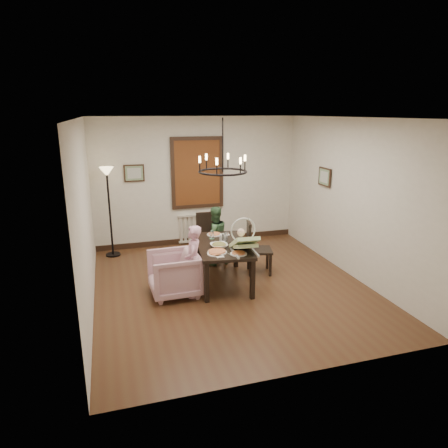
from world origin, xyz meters
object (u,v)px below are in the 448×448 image
elderly_woman (193,268)px  seated_man (215,241)px  chair_far (208,236)px  armchair (174,274)px  drinking_glass (224,238)px  chair_right (260,247)px  baby_bouncer (244,241)px  dining_table (223,249)px  floor_lamp (110,213)px

elderly_woman → seated_man: bearing=168.4°
chair_far → seated_man: seated_man is taller
chair_far → armchair: bearing=-120.3°
elderly_woman → armchair: bearing=-98.7°
elderly_woman → drinking_glass: elderly_woman is taller
chair_right → baby_bouncer: baby_bouncer is taller
seated_man → baby_bouncer: bearing=84.1°
chair_far → armchair: chair_far is taller
chair_far → baby_bouncer: bearing=-82.3°
chair_right → elderly_woman: (-1.37, -0.61, -0.01)m
dining_table → elderly_woman: size_ratio=1.64×
baby_bouncer → drinking_glass: baby_bouncer is taller
chair_far → floor_lamp: size_ratio=0.52×
armchair → floor_lamp: 2.44m
baby_bouncer → seated_man: bearing=98.0°
dining_table → chair_far: size_ratio=1.72×
dining_table → chair_far: 1.25m
baby_bouncer → floor_lamp: (-2.02, 2.47, -0.00)m
chair_far → floor_lamp: bearing=161.1°
chair_right → elderly_woman: size_ratio=1.02×
dining_table → baby_bouncer: bearing=-60.1°
elderly_woman → baby_bouncer: baby_bouncer is taller
baby_bouncer → dining_table: bearing=116.0°
chair_right → seated_man: bearing=59.8°
armchair → seated_man: (0.99, 1.11, 0.12)m
baby_bouncer → chair_right: bearing=56.1°
chair_far → floor_lamp: 2.04m
armchair → chair_far: bearing=145.5°
elderly_woman → floor_lamp: 2.66m
dining_table → chair_far: (0.05, 1.24, -0.16)m
armchair → drinking_glass: size_ratio=5.68×
drinking_glass → dining_table: bearing=-117.1°
drinking_glass → floor_lamp: bearing=135.1°
chair_far → drinking_glass: bearing=-87.2°
baby_bouncer → floor_lamp: floor_lamp is taller
dining_table → elderly_woman: bearing=-141.4°
floor_lamp → armchair: bearing=-67.3°
armchair → elderly_woman: 0.35m
chair_far → drinking_glass: size_ratio=6.70×
dining_table → drinking_glass: 0.20m
armchair → floor_lamp: bearing=-159.0°
chair_right → floor_lamp: size_ratio=0.56×
drinking_glass → floor_lamp: floor_lamp is taller
baby_bouncer → floor_lamp: size_ratio=0.33×
elderly_woman → seated_man: size_ratio=1.02×
chair_right → drinking_glass: size_ratio=7.20×
chair_far → drinking_glass: (0.01, -1.13, 0.31)m
elderly_woman → seated_man: 1.44m
dining_table → floor_lamp: (-1.81, 1.97, 0.28)m
seated_man → baby_bouncer: baby_bouncer is taller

